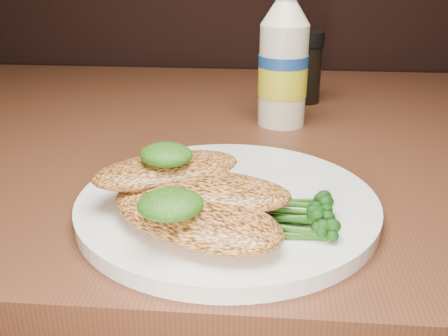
{
  "coord_description": "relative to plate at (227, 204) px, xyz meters",
  "views": [
    {
      "loc": [
        -0.0,
        0.36,
        0.99
      ],
      "look_at": [
        -0.05,
        0.82,
        0.79
      ],
      "focal_mm": 41.25,
      "sensor_mm": 36.0,
      "label": 1
    }
  ],
  "objects": [
    {
      "name": "pesto_front",
      "position": [
        -0.04,
        -0.09,
        0.04
      ],
      "size": [
        0.06,
        0.06,
        0.02
      ],
      "primitive_type": "ellipsoid",
      "rotation": [
        0.0,
        0.0,
        0.26
      ],
      "color": "#0C3808",
      "rests_on": "chicken_front"
    },
    {
      "name": "mayo_bottle",
      "position": [
        0.06,
        0.28,
        0.09
      ],
      "size": [
        0.07,
        0.07,
        0.2
      ],
      "primitive_type": null,
      "rotation": [
        0.0,
        0.0,
        0.01
      ],
      "color": "white",
      "rests_on": "dining_table"
    },
    {
      "name": "chicken_front",
      "position": [
        -0.02,
        -0.06,
        0.02
      ],
      "size": [
        0.19,
        0.16,
        0.03
      ],
      "primitive_type": "ellipsoid",
      "rotation": [
        0.0,
        0.0,
        -0.53
      ],
      "color": "#EA944A",
      "rests_on": "plate"
    },
    {
      "name": "chicken_mid",
      "position": [
        -0.02,
        -0.03,
        0.03
      ],
      "size": [
        0.16,
        0.1,
        0.02
      ],
      "primitive_type": "ellipsoid",
      "rotation": [
        0.0,
        0.0,
        -0.13
      ],
      "color": "#EA944A",
      "rests_on": "plate"
    },
    {
      "name": "broccolini_bundle",
      "position": [
        0.04,
        -0.04,
        0.02
      ],
      "size": [
        0.17,
        0.15,
        0.02
      ],
      "primitive_type": null,
      "rotation": [
        0.0,
        0.0,
        0.26
      ],
      "color": "#235612",
      "rests_on": "plate"
    },
    {
      "name": "pesto_back",
      "position": [
        -0.06,
        -0.01,
        0.05
      ],
      "size": [
        0.06,
        0.06,
        0.02
      ],
      "primitive_type": "ellipsoid",
      "rotation": [
        0.0,
        0.0,
        -0.32
      ],
      "color": "#0C3808",
      "rests_on": "chicken_back"
    },
    {
      "name": "chicken_back",
      "position": [
        -0.06,
        -0.0,
        0.04
      ],
      "size": [
        0.16,
        0.13,
        0.02
      ],
      "primitive_type": "ellipsoid",
      "rotation": [
        0.0,
        0.0,
        0.5
      ],
      "color": "#EA944A",
      "rests_on": "plate"
    },
    {
      "name": "pepper_grinder",
      "position": [
        0.1,
        0.4,
        0.05
      ],
      "size": [
        0.06,
        0.06,
        0.12
      ],
      "primitive_type": null,
      "rotation": [
        0.0,
        0.0,
        0.24
      ],
      "color": "black",
      "rests_on": "dining_table"
    },
    {
      "name": "plate",
      "position": [
        0.0,
        0.0,
        0.0
      ],
      "size": [
        0.29,
        0.29,
        0.02
      ],
      "primitive_type": "cylinder",
      "color": "white",
      "rests_on": "dining_table"
    }
  ]
}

